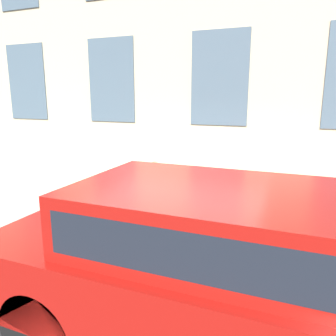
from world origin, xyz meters
The scene contains 5 objects.
ground_plane centered at (0.00, 0.00, 0.00)m, with size 80.00×80.00×0.00m, color #2D2D30.
sidewalk centered at (1.37, 0.00, 0.06)m, with size 2.75×60.00×0.12m.
fire_hydrant centered at (0.61, 0.03, 0.51)m, with size 0.34×0.45×0.76m.
person centered at (1.18, 0.79, 0.86)m, with size 0.30×0.20×1.23m.
parked_truck_red_near centered at (-1.33, -1.00, 1.00)m, with size 1.87×4.52×1.71m.
Camera 1 is at (-4.17, -1.64, 2.53)m, focal length 35.00 mm.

